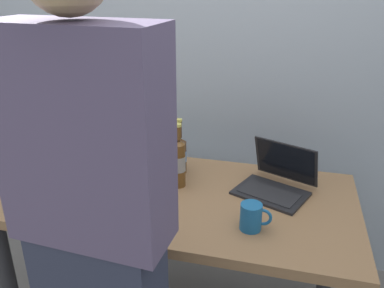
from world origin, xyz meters
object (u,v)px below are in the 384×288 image
(beer_bottle_green, at_px, (178,162))
(coffee_mug, at_px, (252,217))
(laptop, at_px, (276,180))
(beer_bottle_dark, at_px, (163,156))
(beer_bottle_brown, at_px, (156,145))
(person_figure, at_px, (96,246))
(beer_bottle_amber, at_px, (179,154))

(beer_bottle_green, xyz_separation_m, coffee_mug, (0.37, -0.26, -0.07))
(laptop, relative_size, beer_bottle_dark, 1.24)
(beer_bottle_brown, relative_size, coffee_mug, 2.58)
(beer_bottle_brown, height_order, person_figure, person_figure)
(beer_bottle_dark, bearing_deg, beer_bottle_green, -32.35)
(person_figure, xyz_separation_m, coffee_mug, (0.41, 0.45, -0.12))
(beer_bottle_amber, height_order, coffee_mug, beer_bottle_amber)
(beer_bottle_dark, xyz_separation_m, beer_bottle_green, (0.10, -0.06, 0.01))
(beer_bottle_brown, bearing_deg, coffee_mug, -38.03)
(coffee_mug, bearing_deg, beer_bottle_green, 144.59)
(beer_bottle_brown, bearing_deg, person_figure, -82.15)
(laptop, distance_m, beer_bottle_amber, 0.49)
(beer_bottle_green, bearing_deg, beer_bottle_brown, 136.54)
(beer_bottle_green, relative_size, beer_bottle_brown, 0.97)
(laptop, relative_size, beer_bottle_green, 1.26)
(beer_bottle_green, relative_size, coffee_mug, 2.50)
(beer_bottle_amber, distance_m, coffee_mug, 0.57)
(beer_bottle_dark, relative_size, coffee_mug, 2.54)
(beer_bottle_brown, distance_m, coffee_mug, 0.68)
(person_figure, distance_m, coffee_mug, 0.62)
(person_figure, bearing_deg, beer_bottle_amber, 89.51)
(beer_bottle_green, height_order, person_figure, person_figure)
(laptop, height_order, beer_bottle_amber, beer_bottle_amber)
(beer_bottle_dark, relative_size, beer_bottle_amber, 1.11)
(beer_bottle_dark, distance_m, beer_bottle_green, 0.11)
(laptop, distance_m, person_figure, 0.93)
(laptop, bearing_deg, beer_bottle_dark, -178.80)
(beer_bottle_brown, relative_size, person_figure, 0.18)
(beer_bottle_dark, height_order, beer_bottle_brown, beer_bottle_brown)
(laptop, bearing_deg, beer_bottle_amber, 172.71)
(laptop, bearing_deg, person_figure, -121.70)
(coffee_mug, bearing_deg, beer_bottle_dark, 145.21)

